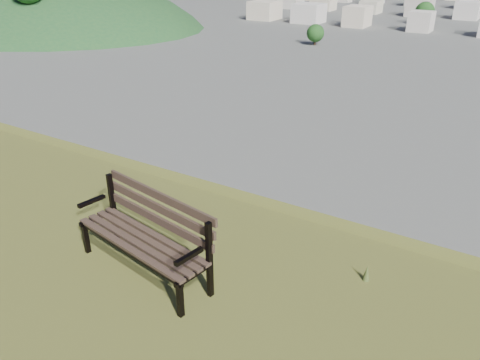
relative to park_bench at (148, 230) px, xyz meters
The scene contains 2 objects.
park_bench is the anchor object (origin of this frame).
green_wooded_hill 222.64m from the park_bench, 143.09° to the left, with size 162.90×130.32×81.45m.
Camera 1 is at (3.37, -0.94, 28.16)m, focal length 35.00 mm.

